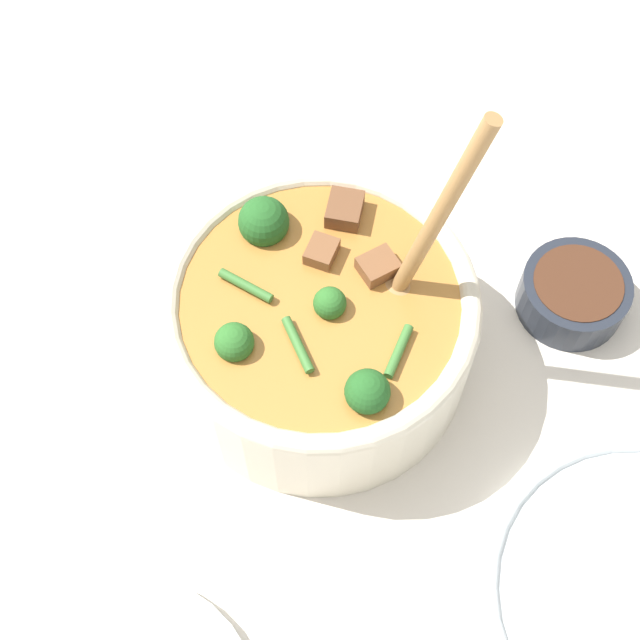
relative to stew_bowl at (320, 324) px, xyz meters
name	(u,v)px	position (x,y,z in m)	size (l,w,h in m)	color
ground_plane	(320,358)	(0.00, 0.00, -0.06)	(4.00, 4.00, 0.00)	silver
stew_bowl	(320,324)	(0.00, 0.00, 0.00)	(0.24, 0.24, 0.27)	beige
condiment_bowl	(574,293)	(-0.14, -0.17, -0.04)	(0.09, 0.09, 0.04)	#232833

